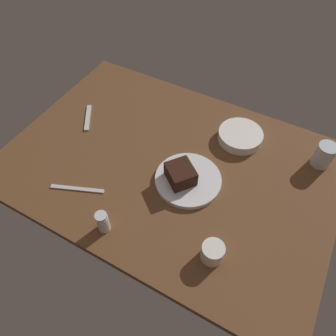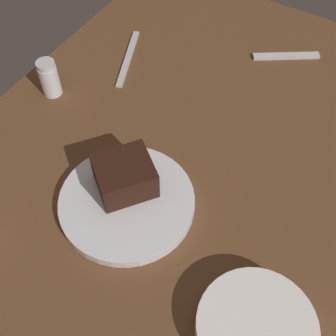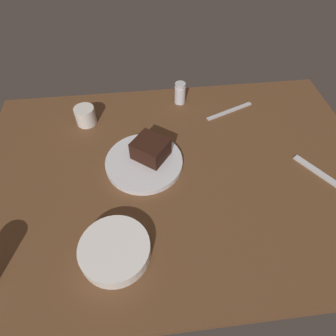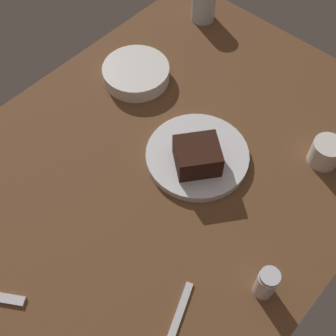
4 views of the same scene
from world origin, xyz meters
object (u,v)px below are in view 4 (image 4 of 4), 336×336
Objects in this scene: chocolate_cake_slice at (197,156)px; coffee_cup at (325,153)px; water_glass at (204,4)px; dessert_plate at (197,156)px; salt_shaker at (266,283)px; side_bowl at (136,73)px; butter_knife at (173,331)px.

chocolate_cake_slice is 1.40× the size of coffee_cup.
dessert_plate is at bearing -141.73° from water_glass.
water_glass is at bearing 38.15° from chocolate_cake_slice.
salt_shaker is 0.87× the size of water_glass.
salt_shaker is at bearing -167.23° from coffee_cup.
coffee_cup reaches higher than dessert_plate.
dessert_plate is 1.37× the size of side_bowl.
coffee_cup is at bearing -111.32° from water_glass.
dessert_plate is at bearing -168.13° from butter_knife.
water_glass is at bearing -165.56° from butter_knife.
chocolate_cake_slice is 30.36cm from salt_shaker.
water_glass is 0.54× the size of side_bowl.
chocolate_cake_slice is 31.69cm from side_bowl.
coffee_cup reaches higher than side_bowl.
chocolate_cake_slice is 1.02× the size of water_glass.
dessert_plate reaches higher than butter_knife.
butter_knife is (-30.01, -19.87, -4.57)cm from chocolate_cake_slice.
chocolate_cake_slice is at bearing -141.85° from water_glass.
dessert_plate is 1.23× the size of butter_knife.
coffee_cup is at bearing -43.57° from chocolate_cake_slice.
dessert_plate is 2.51× the size of water_glass.
salt_shaker is (-15.16, -29.13, 3.07)cm from dessert_plate.
water_glass reaches higher than coffee_cup.
chocolate_cake_slice reaches higher than coffee_cup.
water_glass reaches higher than butter_knife.
side_bowl is at bearing 72.65° from dessert_plate.
dessert_plate is 49.76cm from water_glass.
dessert_plate is 29.27cm from side_bowl.
chocolate_cake_slice is at bearing -110.39° from side_bowl.
butter_knife is at bearing -146.31° from dessert_plate.
side_bowl is 0.90× the size of butter_knife.
coffee_cup is at bearing -78.72° from side_bowl.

